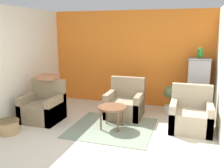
% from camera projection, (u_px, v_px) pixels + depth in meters
% --- Properties ---
extents(ground_plane, '(20.00, 20.00, 0.00)m').
position_uv_depth(ground_plane, '(83.00, 157.00, 3.94)').
color(ground_plane, beige).
rests_on(ground_plane, ground).
extents(wall_back_accent, '(4.33, 0.06, 2.46)m').
position_uv_depth(wall_back_accent, '(130.00, 58.00, 6.58)').
color(wall_back_accent, orange).
rests_on(wall_back_accent, ground_plane).
extents(wall_left, '(0.06, 3.08, 2.46)m').
position_uv_depth(wall_left, '(24.00, 62.00, 5.74)').
color(wall_left, silver).
rests_on(wall_left, ground_plane).
extents(area_rug, '(1.65, 1.55, 0.01)m').
position_uv_depth(area_rug, '(112.00, 128.00, 5.10)').
color(area_rug, gray).
rests_on(area_rug, ground_plane).
extents(coffee_table, '(0.58, 0.58, 0.46)m').
position_uv_depth(coffee_table, '(112.00, 109.00, 5.01)').
color(coffee_table, brown).
rests_on(coffee_table, ground_plane).
extents(armchair_left, '(0.80, 0.75, 0.88)m').
position_uv_depth(armchair_left, '(43.00, 108.00, 5.50)').
color(armchair_left, '#8E7A5B').
rests_on(armchair_left, ground_plane).
extents(armchair_right, '(0.80, 0.75, 0.88)m').
position_uv_depth(armchair_right, '(191.00, 116.00, 4.96)').
color(armchair_right, tan).
rests_on(armchair_right, ground_plane).
extents(armchair_middle, '(0.80, 0.75, 0.88)m').
position_uv_depth(armchair_middle, '(125.00, 105.00, 5.73)').
color(armchair_middle, '#9E896B').
rests_on(armchair_middle, ground_plane).
extents(birdcage, '(0.50, 0.50, 1.32)m').
position_uv_depth(birdcage, '(198.00, 86.00, 5.84)').
color(birdcage, slate).
rests_on(birdcage, ground_plane).
extents(parrot, '(0.12, 0.22, 0.26)m').
position_uv_depth(parrot, '(200.00, 53.00, 5.68)').
color(parrot, '#1E842D').
rests_on(parrot, birdcage).
extents(potted_plant, '(0.33, 0.30, 0.69)m').
position_uv_depth(potted_plant, '(171.00, 98.00, 5.87)').
color(potted_plant, beige).
rests_on(potted_plant, ground_plane).
extents(wicker_basket, '(0.42, 0.42, 0.26)m').
position_uv_depth(wicker_basket, '(8.00, 126.00, 4.82)').
color(wicker_basket, tan).
rests_on(wicker_basket, ground_plane).
extents(throw_pillow, '(0.38, 0.38, 0.10)m').
position_uv_depth(throw_pillow, '(48.00, 77.00, 5.60)').
color(throw_pillow, '#B2704C').
rests_on(throw_pillow, armchair_left).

